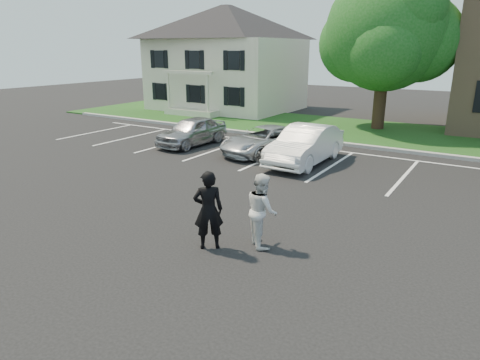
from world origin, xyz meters
name	(u,v)px	position (x,y,z in m)	size (l,w,h in m)	color
ground_plane	(219,237)	(0.00, 0.00, 0.00)	(90.00, 90.00, 0.00)	black
curb	(361,146)	(0.00, 12.00, 0.07)	(40.00, 0.30, 0.15)	gray
grass_strip	(383,133)	(0.00, 16.00, 0.04)	(44.00, 8.00, 0.08)	#184510
stall_lines	(373,166)	(1.40, 8.95, 0.01)	(34.00, 5.36, 0.01)	silver
house	(227,58)	(-13.00, 19.97, 3.83)	(10.30, 9.22, 7.60)	beige
tree	(388,33)	(-0.53, 17.29, 5.35)	(7.80, 7.20, 8.80)	black
man_black_suit	(208,210)	(0.12, -0.59, 0.95)	(0.69, 0.46, 1.90)	black
man_white_shirt	(262,210)	(1.10, 0.22, 0.89)	(0.87, 0.68, 1.78)	silver
car_silver_west	(192,131)	(-7.22, 8.18, 0.69)	(1.62, 4.03, 1.37)	#A1A1A5
car_silver_minivan	(265,140)	(-3.33, 8.44, 0.62)	(2.04, 4.43, 1.23)	#AAADB2
car_white_sedan	(305,145)	(-1.13, 7.86, 0.77)	(1.63, 4.67, 1.54)	white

